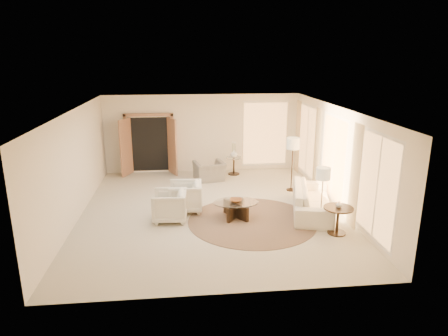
{
  "coord_description": "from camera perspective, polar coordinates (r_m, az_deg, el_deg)",
  "views": [
    {
      "loc": [
        -0.73,
        -10.25,
        4.15
      ],
      "look_at": [
        0.4,
        0.4,
        1.1
      ],
      "focal_mm": 32.0,
      "sensor_mm": 36.0,
      "label": 1
    }
  ],
  "objects": [
    {
      "name": "accent_chair",
      "position": [
        13.58,
        -2.09,
        -0.01
      ],
      "size": [
        1.11,
        0.85,
        0.86
      ],
      "primitive_type": "imported",
      "rotation": [
        0.0,
        0.0,
        3.38
      ],
      "color": "gray",
      "rests_on": "room"
    },
    {
      "name": "sofa",
      "position": [
        11.12,
        12.46,
        -4.4
      ],
      "size": [
        1.58,
        2.66,
        0.73
      ],
      "primitive_type": "imported",
      "rotation": [
        0.0,
        0.0,
        1.31
      ],
      "color": "white",
      "rests_on": "room"
    },
    {
      "name": "end_vase",
      "position": [
        9.83,
        16.09,
        -5.03
      ],
      "size": [
        0.2,
        0.2,
        0.16
      ],
      "primitive_type": "imported",
      "rotation": [
        0.0,
        0.0,
        -0.43
      ],
      "color": "white",
      "rests_on": "end_table"
    },
    {
      "name": "windows_right",
      "position": [
        11.5,
        15.45,
        1.23
      ],
      "size": [
        0.1,
        6.4,
        2.4
      ],
      "primitive_type": null,
      "color": "#FDB565",
      "rests_on": "room"
    },
    {
      "name": "floor_lamp_near",
      "position": [
        12.47,
        9.83,
        3.14
      ],
      "size": [
        0.41,
        0.41,
        1.7
      ],
      "rotation": [
        0.0,
        0.0,
        0.37
      ],
      "color": "black",
      "rests_on": "room"
    },
    {
      "name": "area_rug",
      "position": [
        10.44,
        4.03,
        -7.51
      ],
      "size": [
        3.75,
        3.75,
        0.01
      ],
      "primitive_type": "cylinder",
      "rotation": [
        0.0,
        0.0,
        -0.14
      ],
      "color": "#422E22",
      "rests_on": "room"
    },
    {
      "name": "bowl",
      "position": [
        10.45,
        1.71,
        -4.67
      ],
      "size": [
        0.38,
        0.38,
        0.08
      ],
      "primitive_type": "imported",
      "rotation": [
        0.0,
        0.0,
        -0.16
      ],
      "color": "brown",
      "rests_on": "coffee_table"
    },
    {
      "name": "french_doors",
      "position": [
        14.45,
        -10.58,
        3.3
      ],
      "size": [
        1.95,
        0.66,
        2.16
      ],
      "color": "#A77452",
      "rests_on": "room"
    },
    {
      "name": "armchair_right",
      "position": [
        10.41,
        -7.79,
        -5.17
      ],
      "size": [
        0.84,
        0.89,
        0.87
      ],
      "primitive_type": "imported",
      "rotation": [
        0.0,
        0.0,
        -1.64
      ],
      "color": "white",
      "rests_on": "room"
    },
    {
      "name": "window_back_corner",
      "position": [
        14.78,
        5.9,
        4.89
      ],
      "size": [
        1.7,
        0.1,
        2.4
      ],
      "primitive_type": null,
      "color": "#FDB565",
      "rests_on": "room"
    },
    {
      "name": "end_table",
      "position": [
        9.93,
        15.97,
        -6.57
      ],
      "size": [
        0.71,
        0.71,
        0.67
      ],
      "rotation": [
        0.0,
        0.0,
        0.28
      ],
      "color": "black",
      "rests_on": "room"
    },
    {
      "name": "room",
      "position": [
        10.63,
        -1.92,
        0.9
      ],
      "size": [
        7.04,
        8.04,
        2.83
      ],
      "color": "beige",
      "rests_on": "ground"
    },
    {
      "name": "side_table",
      "position": [
        14.27,
        1.41,
        0.57
      ],
      "size": [
        0.54,
        0.54,
        0.63
      ],
      "rotation": [
        0.0,
        0.0,
        -0.13
      ],
      "color": "black",
      "rests_on": "room"
    },
    {
      "name": "side_vase",
      "position": [
        14.17,
        1.42,
        2.06
      ],
      "size": [
        0.33,
        0.33,
        0.28
      ],
      "primitive_type": "imported",
      "rotation": [
        0.0,
        0.0,
        -0.29
      ],
      "color": "white",
      "rests_on": "side_table"
    },
    {
      "name": "curtains_right",
      "position": [
        12.31,
        13.73,
        2.06
      ],
      "size": [
        0.06,
        5.2,
        2.6
      ],
      "primitive_type": null,
      "color": "beige",
      "rests_on": "room"
    },
    {
      "name": "armchair_left",
      "position": [
        10.97,
        -5.55,
        -3.9
      ],
      "size": [
        0.84,
        0.9,
        0.89
      ],
      "primitive_type": "imported",
      "rotation": [
        0.0,
        0.0,
        -1.61
      ],
      "color": "white",
      "rests_on": "room"
    },
    {
      "name": "floor_lamp_far",
      "position": [
        10.2,
        13.99,
        -1.13
      ],
      "size": [
        0.35,
        0.35,
        1.46
      ],
      "rotation": [
        0.0,
        0.0,
        0.02
      ],
      "color": "black",
      "rests_on": "room"
    },
    {
      "name": "coffee_table",
      "position": [
        10.53,
        1.7,
        -5.71
      ],
      "size": [
        1.21,
        1.21,
        0.44
      ],
      "rotation": [
        0.0,
        0.0,
        0.01
      ],
      "color": "black",
      "rests_on": "room"
    }
  ]
}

